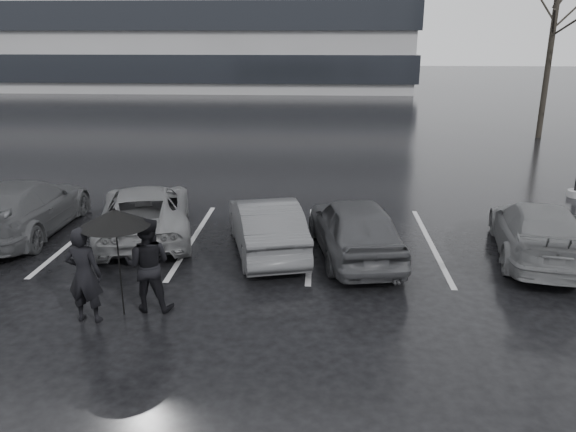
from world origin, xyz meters
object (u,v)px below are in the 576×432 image
(car_west_a, at_px, (266,225))
(pedestrian_right, at_px, (148,264))
(car_west_b, at_px, (145,211))
(pedestrian_left, at_px, (84,275))
(car_main, at_px, (355,227))
(car_west_c, at_px, (24,207))
(tree_north, at_px, (551,43))
(car_east, at_px, (538,231))

(car_west_a, distance_m, pedestrian_right, 3.37)
(car_west_b, height_order, pedestrian_right, pedestrian_right)
(pedestrian_left, distance_m, pedestrian_right, 1.05)
(car_main, bearing_deg, pedestrian_left, 24.81)
(car_west_c, relative_size, pedestrian_left, 2.73)
(car_west_b, relative_size, tree_north, 0.52)
(car_east, xyz_separation_m, tree_north, (5.48, 15.19, 3.64))
(car_west_a, xyz_separation_m, pedestrian_right, (-1.77, -2.86, 0.23))
(car_west_a, xyz_separation_m, car_west_c, (-5.94, 0.83, 0.05))
(car_east, distance_m, pedestrian_right, 8.20)
(car_east, distance_m, pedestrian_left, 9.24)
(car_main, distance_m, pedestrian_left, 5.64)
(car_west_b, bearing_deg, car_west_a, 149.55)
(car_west_a, xyz_separation_m, car_east, (5.90, 0.02, -0.01))
(car_east, xyz_separation_m, pedestrian_right, (-7.67, -2.89, 0.24))
(car_west_c, xyz_separation_m, car_east, (11.84, -0.81, -0.06))
(car_main, relative_size, pedestrian_right, 2.32)
(pedestrian_right, height_order, tree_north, tree_north)
(car_main, distance_m, car_west_b, 5.03)
(car_west_b, relative_size, pedestrian_right, 2.63)
(car_main, bearing_deg, car_west_b, -21.32)
(car_west_a, bearing_deg, tree_north, -141.25)
(pedestrian_left, relative_size, tree_north, 0.20)
(pedestrian_right, bearing_deg, car_west_b, -71.56)
(car_east, xyz_separation_m, pedestrian_left, (-8.60, -3.37, 0.23))
(car_west_a, distance_m, car_west_c, 6.00)
(car_west_b, bearing_deg, tree_north, -149.43)
(car_west_a, bearing_deg, pedestrian_right, 43.80)
(pedestrian_left, bearing_deg, tree_north, -122.89)
(pedestrian_right, bearing_deg, pedestrian_left, 28.16)
(car_west_a, distance_m, pedestrian_left, 4.31)
(car_main, xyz_separation_m, tree_north, (9.44, 15.37, 3.58))
(pedestrian_right, relative_size, tree_north, 0.20)
(car_west_b, bearing_deg, car_east, 160.23)
(car_west_c, xyz_separation_m, pedestrian_right, (4.17, -3.69, 0.18))
(car_main, xyz_separation_m, pedestrian_right, (-3.72, -2.71, 0.18))
(car_west_a, height_order, car_west_c, car_west_c)
(car_west_a, bearing_deg, car_east, 165.78)
(tree_north, bearing_deg, car_main, -121.55)
(tree_north, bearing_deg, car_east, -109.85)
(car_east, bearing_deg, pedestrian_right, 31.04)
(car_main, xyz_separation_m, car_west_a, (-1.95, 0.15, -0.05))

